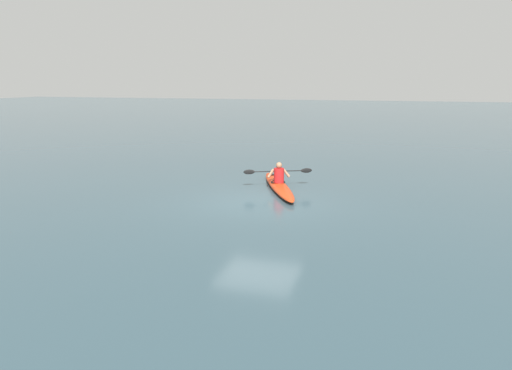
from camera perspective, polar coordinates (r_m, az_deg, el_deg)
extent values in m
plane|color=#334C56|center=(14.66, 0.34, -2.09)|extent=(160.00, 160.00, 0.00)
ellipsoid|color=red|center=(16.35, 2.79, -0.09)|extent=(2.45, 4.45, 0.25)
torus|color=black|center=(16.46, 2.71, 0.37)|extent=(0.68, 0.68, 0.04)
cylinder|color=black|center=(17.67, 1.99, 1.26)|extent=(0.18, 0.18, 0.02)
cylinder|color=red|center=(16.24, 2.83, 1.18)|extent=(0.35, 0.35, 0.51)
sphere|color=#936B4C|center=(16.17, 2.84, 2.45)|extent=(0.21, 0.21, 0.21)
cylinder|color=black|center=(16.41, 2.70, 1.70)|extent=(1.88, 0.89, 0.03)
ellipsoid|color=black|center=(16.26, -0.85, 1.61)|extent=(0.38, 0.20, 0.17)
ellipsoid|color=black|center=(16.62, 6.19, 1.78)|extent=(0.38, 0.20, 0.17)
cylinder|color=#936B4C|center=(16.26, 1.82, 1.43)|extent=(0.24, 0.27, 0.34)
cylinder|color=#936B4C|center=(16.35, 3.73, 1.48)|extent=(0.32, 0.15, 0.34)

